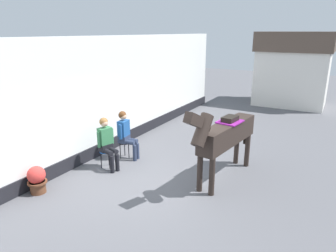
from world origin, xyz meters
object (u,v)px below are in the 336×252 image
object	(u,v)px
saddled_horse_center	(225,135)
flower_planter_near	(37,179)
seated_visitor_near	(107,141)
spare_stool_white	(225,134)
seated_visitor_far	(126,132)

from	to	relation	value
saddled_horse_center	flower_planter_near	bearing A→B (deg)	-141.72
seated_visitor_near	flower_planter_near	distance (m)	1.93
saddled_horse_center	flower_planter_near	xyz separation A→B (m)	(-3.43, -2.70, -0.82)
seated_visitor_near	saddled_horse_center	bearing A→B (deg)	17.26
seated_visitor_near	spare_stool_white	world-z (taller)	seated_visitor_near
seated_visitor_far	spare_stool_white	size ratio (longest dim) A/B	3.02
saddled_horse_center	flower_planter_near	distance (m)	4.44
seated_visitor_near	spare_stool_white	distance (m)	3.82
seated_visitor_far	saddled_horse_center	size ratio (longest dim) A/B	0.47
seated_visitor_near	seated_visitor_far	size ratio (longest dim) A/B	1.00
seated_visitor_near	flower_planter_near	world-z (taller)	seated_visitor_near
saddled_horse_center	seated_visitor_near	bearing A→B (deg)	-162.74
seated_visitor_near	seated_visitor_far	world-z (taller)	same
flower_planter_near	spare_stool_white	distance (m)	5.62
seated_visitor_near	saddled_horse_center	world-z (taller)	saddled_horse_center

